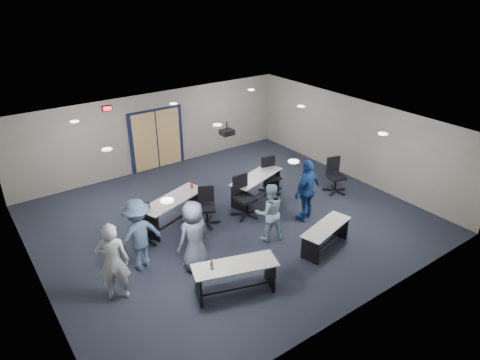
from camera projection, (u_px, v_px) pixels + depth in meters
floor at (229, 219)px, 12.11m from camera, size 10.00×10.00×0.00m
back_wall at (156, 131)px, 14.82m from camera, size 10.00×0.04×2.70m
front_wall at (360, 258)px, 8.23m from camera, size 10.00×0.04×2.70m
left_wall at (30, 236)px, 8.91m from camera, size 0.04×9.00×2.70m
right_wall at (353, 139)px, 14.14m from camera, size 0.04×9.00×2.70m
ceiling at (228, 129)px, 10.93m from camera, size 10.00×9.00×0.04m
double_door at (157, 140)px, 14.92m from camera, size 2.00×0.07×2.20m
exit_sign at (107, 108)px, 13.46m from camera, size 0.32×0.07×0.18m
ceiling_projector at (227, 132)px, 11.58m from camera, size 0.35×0.32×0.37m
ceiling_can_lights at (223, 127)px, 11.13m from camera, size 6.24×5.74×0.02m
table_front_left at (235, 273)px, 9.13m from camera, size 1.91×1.14×1.01m
table_front_right at (326, 233)px, 10.66m from camera, size 1.68×0.90×0.65m
table_back_left at (174, 206)px, 11.66m from camera, size 2.08×1.26×0.93m
table_back_right at (256, 183)px, 12.98m from camera, size 2.03×1.20×0.78m
chair_back_a at (146, 225)px, 10.92m from camera, size 0.69×0.69×1.00m
chair_back_b at (207, 207)px, 11.68m from camera, size 0.91×0.91×1.06m
chair_back_c at (245, 197)px, 12.05m from camera, size 0.76×0.76×1.20m
chair_back_d at (271, 176)px, 13.40m from camera, size 0.83×0.83×1.13m
chair_loose_right at (336, 176)px, 13.41m from camera, size 0.85×0.85×1.11m
person_gray at (113, 262)px, 8.84m from camera, size 0.79×0.70×1.83m
person_plaid at (194, 236)px, 9.79m from camera, size 0.93×0.68×1.74m
person_lightblue at (269, 212)px, 10.91m from camera, size 0.93×0.83×1.58m
person_navy at (307, 190)px, 11.76m from camera, size 1.13×0.65×1.81m
person_back at (138, 235)px, 9.79m from camera, size 1.18×0.72×1.78m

